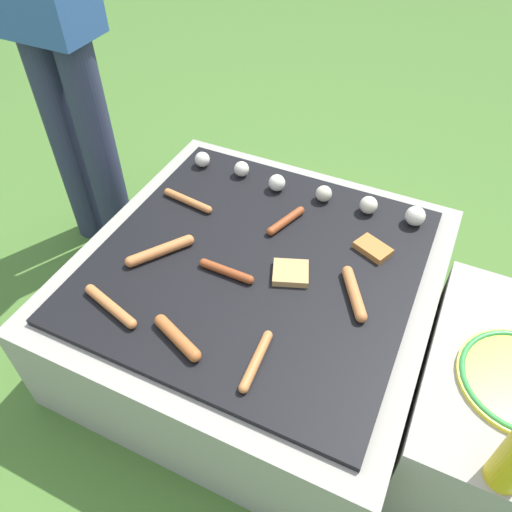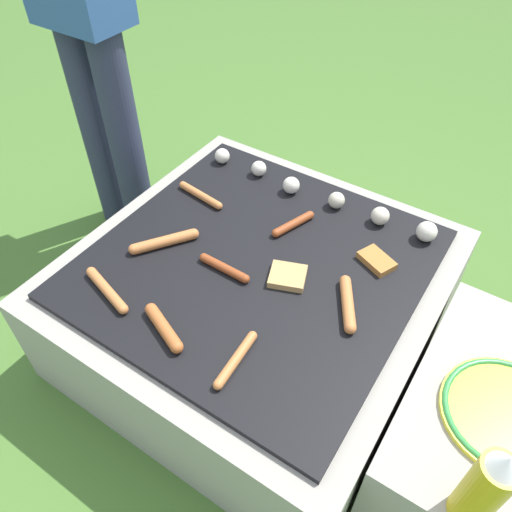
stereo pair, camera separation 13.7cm
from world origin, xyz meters
The scene contains 14 objects.
ground_plane centered at (0.00, 0.00, 0.00)m, with size 14.00×14.00×0.00m, color #47702D.
grill centered at (0.00, 0.00, 0.18)m, with size 0.98×0.98×0.36m.
side_ledge centered at (0.70, -0.07, 0.18)m, with size 0.40×0.60×0.36m.
sausage_back_center centered at (0.28, -0.01, 0.38)m, with size 0.11×0.16×0.03m.
sausage_front_left centered at (0.14, -0.30, 0.37)m, with size 0.03×0.18×0.02m.
sausage_mid_left centered at (-0.26, -0.31, 0.38)m, with size 0.19×0.07×0.03m.
sausage_front_right centered at (-0.25, -0.09, 0.38)m, with size 0.13×0.17×0.03m.
sausage_back_right centered at (-0.30, 0.14, 0.37)m, with size 0.18×0.05×0.02m.
sausage_back_left centered at (-0.05, -0.08, 0.37)m, with size 0.17×0.03×0.02m.
sausage_front_center centered at (-0.05, -0.32, 0.38)m, with size 0.16×0.08×0.03m.
sausage_mid_right centered at (0.01, 0.18, 0.38)m, with size 0.07×0.15×0.02m.
bread_slice_center centered at (0.28, 0.18, 0.37)m, with size 0.12×0.10×0.02m.
bread_slice_right centered at (0.11, -0.01, 0.37)m, with size 0.12×0.12×0.02m.
mushroom_row centered at (0.04, 0.34, 0.39)m, with size 0.77×0.08×0.06m.
Camera 1 is at (0.41, -0.87, 1.36)m, focal length 35.00 mm.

